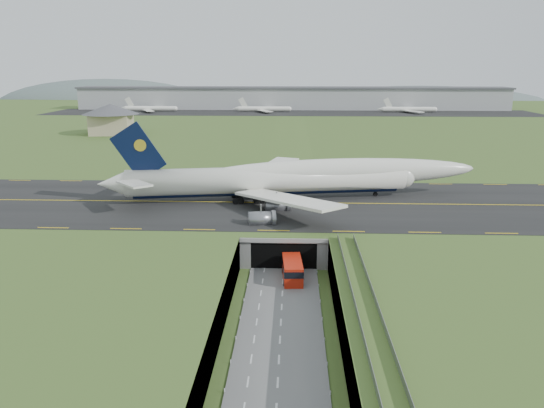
{
  "coord_description": "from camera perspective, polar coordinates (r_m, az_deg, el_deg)",
  "views": [
    {
      "loc": [
        1.56,
        -82.49,
        36.02
      ],
      "look_at": [
        -2.63,
        20.0,
        9.2
      ],
      "focal_mm": 35.0,
      "sensor_mm": 36.0,
      "label": 1
    }
  ],
  "objects": [
    {
      "name": "airfield_deck",
      "position": [
        88.87,
        1.18,
        -7.16
      ],
      "size": [
        800.0,
        800.0,
        6.0
      ],
      "primitive_type": "cube",
      "color": "gray",
      "rests_on": "ground"
    },
    {
      "name": "service_building",
      "position": [
        251.47,
        -16.93,
        9.01
      ],
      "size": [
        27.51,
        27.51,
        13.54
      ],
      "rotation": [
        0.0,
        0.0,
        0.11
      ],
      "color": "tan",
      "rests_on": "ground"
    },
    {
      "name": "guideway",
      "position": [
        71.06,
        9.93,
        -11.18
      ],
      "size": [
        3.0,
        53.0,
        7.05
      ],
      "color": "#A8A8A3",
      "rests_on": "ground"
    },
    {
      "name": "jumbo_jet",
      "position": [
        121.72,
        2.45,
        2.83
      ],
      "size": [
        87.06,
        56.72,
        19.03
      ],
      "rotation": [
        0.0,
        0.0,
        0.17
      ],
      "color": "white",
      "rests_on": "ground"
    },
    {
      "name": "ground",
      "position": [
        90.03,
        1.17,
        -8.94
      ],
      "size": [
        900.0,
        900.0,
        0.0
      ],
      "primitive_type": "plane",
      "color": "#3F5A24",
      "rests_on": "ground"
    },
    {
      "name": "trench_road",
      "position": [
        83.17,
        1.06,
        -10.94
      ],
      "size": [
        12.0,
        75.0,
        0.2
      ],
      "primitive_type": "cube",
      "color": "slate",
      "rests_on": "ground"
    },
    {
      "name": "cargo_terminal",
      "position": [
        382.55,
        2.13,
        11.33
      ],
      "size": [
        320.0,
        67.0,
        15.6
      ],
      "color": "#B2B2B2",
      "rests_on": "ground"
    },
    {
      "name": "shuttle_tram",
      "position": [
        92.19,
        2.21,
        -7.08
      ],
      "size": [
        3.8,
        8.82,
        3.49
      ],
      "rotation": [
        0.0,
        0.0,
        0.07
      ],
      "color": "red",
      "rests_on": "ground"
    },
    {
      "name": "distant_hills",
      "position": [
        517.88,
        9.45,
        10.02
      ],
      "size": [
        700.0,
        91.0,
        60.0
      ],
      "color": "slate",
      "rests_on": "ground"
    },
    {
      "name": "tunnel_portal",
      "position": [
        104.46,
        1.37,
        -3.59
      ],
      "size": [
        17.0,
        22.3,
        6.0
      ],
      "color": "gray",
      "rests_on": "ground"
    },
    {
      "name": "taxiway",
      "position": [
        119.32,
        1.52,
        0.12
      ],
      "size": [
        800.0,
        44.0,
        0.18
      ],
      "primitive_type": "cube",
      "color": "black",
      "rests_on": "airfield_deck"
    }
  ]
}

